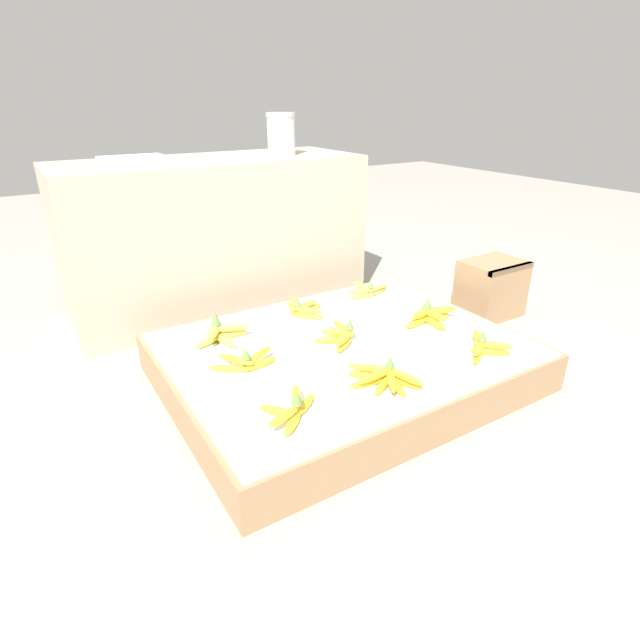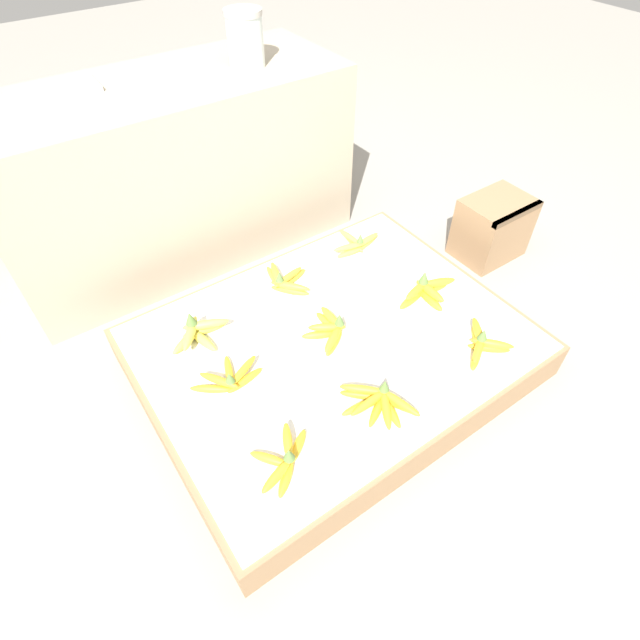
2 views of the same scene
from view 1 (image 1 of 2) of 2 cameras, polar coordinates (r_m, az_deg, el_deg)
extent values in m
plane|color=gray|center=(1.90, 2.65, -6.68)|extent=(10.00, 10.00, 0.00)
cube|color=#997551|center=(1.87, 2.69, -4.80)|extent=(1.26, 0.98, 0.14)
cube|color=silver|center=(1.83, 2.73, -2.80)|extent=(1.22, 0.95, 0.00)
cube|color=tan|center=(2.51, -11.75, 9.45)|extent=(1.39, 0.55, 0.72)
cube|color=#997551|center=(2.53, 18.93, 3.45)|extent=(0.28, 0.22, 0.27)
cube|color=brown|center=(2.44, 21.03, 5.43)|extent=(0.28, 0.02, 0.02)
ellipsoid|color=gold|center=(1.47, -1.67, -9.64)|extent=(0.11, 0.09, 0.03)
ellipsoid|color=gold|center=(1.44, -4.86, -10.34)|extent=(0.09, 0.11, 0.03)
ellipsoid|color=gold|center=(1.39, -3.14, -11.72)|extent=(0.10, 0.10, 0.03)
ellipsoid|color=gold|center=(1.46, -2.74, -8.66)|extent=(0.08, 0.11, 0.03)
ellipsoid|color=gold|center=(1.37, -4.20, -10.98)|extent=(0.12, 0.06, 0.03)
cone|color=#5B7F3D|center=(1.39, -2.67, -8.80)|extent=(0.03, 0.03, 0.04)
ellipsoid|color=gold|center=(1.61, 5.92, -6.36)|extent=(0.13, 0.12, 0.03)
ellipsoid|color=gold|center=(1.58, 5.83, -7.02)|extent=(0.15, 0.05, 0.03)
ellipsoid|color=gold|center=(1.58, 7.39, -7.17)|extent=(0.14, 0.10, 0.03)
ellipsoid|color=gold|center=(1.58, 8.49, -7.20)|extent=(0.06, 0.15, 0.03)
ellipsoid|color=gold|center=(1.60, 9.14, -6.89)|extent=(0.08, 0.15, 0.03)
ellipsoid|color=gold|center=(1.60, 5.87, -5.52)|extent=(0.13, 0.12, 0.03)
ellipsoid|color=gold|center=(1.57, 6.49, -6.31)|extent=(0.15, 0.04, 0.03)
ellipsoid|color=gold|center=(1.55, 8.15, -6.70)|extent=(0.10, 0.14, 0.03)
ellipsoid|color=gold|center=(1.57, 9.50, -6.35)|extent=(0.06, 0.15, 0.03)
cone|color=#5B7F3D|center=(1.58, 8.01, -4.65)|extent=(0.03, 0.03, 0.04)
ellipsoid|color=gold|center=(1.81, 17.67, -3.86)|extent=(0.13, 0.09, 0.03)
ellipsoid|color=gold|center=(1.85, 18.87, -3.42)|extent=(0.12, 0.11, 0.03)
ellipsoid|color=gold|center=(1.88, 17.66, -2.78)|extent=(0.11, 0.12, 0.03)
ellipsoid|color=gold|center=(1.81, 17.81, -2.96)|extent=(0.13, 0.09, 0.03)
ellipsoid|color=gold|center=(1.83, 19.14, -2.72)|extent=(0.11, 0.12, 0.03)
ellipsoid|color=gold|center=(1.87, 17.71, -2.04)|extent=(0.10, 0.13, 0.03)
cone|color=#5B7F3D|center=(1.82, 18.13, -1.60)|extent=(0.03, 0.03, 0.04)
ellipsoid|color=gold|center=(1.68, -6.86, -5.03)|extent=(0.14, 0.05, 0.02)
ellipsoid|color=gold|center=(1.72, -8.48, -4.43)|extent=(0.07, 0.13, 0.02)
ellipsoid|color=gold|center=(1.67, -10.45, -5.45)|extent=(0.12, 0.10, 0.02)
ellipsoid|color=gold|center=(1.69, -6.99, -3.97)|extent=(0.13, 0.08, 0.02)
ellipsoid|color=gold|center=(1.67, -9.62, -4.49)|extent=(0.09, 0.13, 0.02)
cone|color=#5B7F3D|center=(1.63, -8.39, -3.83)|extent=(0.03, 0.03, 0.04)
ellipsoid|color=yellow|center=(1.88, 2.25, -1.57)|extent=(0.04, 0.13, 0.03)
ellipsoid|color=yellow|center=(1.83, 1.33, -2.30)|extent=(0.12, 0.08, 0.03)
ellipsoid|color=yellow|center=(1.80, 2.79, -2.84)|extent=(0.12, 0.09, 0.03)
ellipsoid|color=yellow|center=(1.86, 2.60, -0.85)|extent=(0.03, 0.13, 0.03)
ellipsoid|color=yellow|center=(1.82, 2.06, -1.41)|extent=(0.12, 0.09, 0.03)
ellipsoid|color=yellow|center=(1.78, 2.68, -2.16)|extent=(0.12, 0.09, 0.03)
cone|color=#5B7F3D|center=(1.81, 3.45, -0.39)|extent=(0.03, 0.03, 0.04)
ellipsoid|color=gold|center=(2.00, 11.05, -0.24)|extent=(0.14, 0.05, 0.03)
ellipsoid|color=gold|center=(2.01, 12.87, -0.29)|extent=(0.04, 0.14, 0.03)
ellipsoid|color=gold|center=(2.07, 12.97, 0.35)|extent=(0.14, 0.06, 0.03)
ellipsoid|color=gold|center=(2.01, 11.58, 0.74)|extent=(0.14, 0.06, 0.03)
ellipsoid|color=gold|center=(2.01, 12.83, 0.64)|extent=(0.03, 0.14, 0.03)
ellipsoid|color=gold|center=(2.06, 13.61, 1.12)|extent=(0.14, 0.08, 0.03)
cone|color=#5B7F3D|center=(2.02, 12.20, 2.04)|extent=(0.04, 0.04, 0.05)
ellipsoid|color=#DBCC4C|center=(1.87, -12.32, -2.16)|extent=(0.15, 0.10, 0.03)
ellipsoid|color=#DBCC4C|center=(1.86, -11.02, -2.20)|extent=(0.06, 0.16, 0.03)
ellipsoid|color=#DBCC4C|center=(1.90, -10.58, -1.62)|extent=(0.16, 0.06, 0.03)
ellipsoid|color=#DBCC4C|center=(1.85, -12.03, -1.33)|extent=(0.12, 0.14, 0.03)
ellipsoid|color=#DBCC4C|center=(1.88, -10.43, -0.85)|extent=(0.15, 0.09, 0.03)
cone|color=#5B7F3D|center=(1.86, -11.87, 0.19)|extent=(0.04, 0.04, 0.05)
ellipsoid|color=gold|center=(2.03, -1.56, 0.54)|extent=(0.11, 0.13, 0.03)
ellipsoid|color=gold|center=(2.09, -1.29, 1.21)|extent=(0.15, 0.06, 0.03)
ellipsoid|color=gold|center=(2.10, -3.15, 1.31)|extent=(0.05, 0.15, 0.03)
ellipsoid|color=gold|center=(2.02, -1.46, 1.19)|extent=(0.11, 0.13, 0.03)
ellipsoid|color=gold|center=(2.07, -1.70, 1.69)|extent=(0.15, 0.06, 0.03)
ellipsoid|color=gold|center=(2.08, -2.89, 1.88)|extent=(0.07, 0.15, 0.03)
cone|color=#5B7F3D|center=(2.02, -2.61, 2.21)|extent=(0.03, 0.03, 0.04)
ellipsoid|color=gold|center=(2.31, 6.68, 3.28)|extent=(0.13, 0.06, 0.02)
ellipsoid|color=gold|center=(2.29, 5.20, 3.22)|extent=(0.03, 0.13, 0.02)
ellipsoid|color=gold|center=(2.24, 4.88, 2.72)|extent=(0.13, 0.04, 0.02)
ellipsoid|color=gold|center=(2.28, 6.55, 3.69)|extent=(0.13, 0.04, 0.02)
ellipsoid|color=gold|center=(2.29, 4.79, 3.88)|extent=(0.03, 0.13, 0.02)
ellipsoid|color=gold|center=(2.23, 4.63, 3.31)|extent=(0.13, 0.05, 0.02)
cone|color=#5B7F3D|center=(2.24, 5.83, 4.18)|extent=(0.03, 0.03, 0.04)
cylinder|color=silver|center=(2.53, -4.45, 20.20)|extent=(0.13, 0.13, 0.17)
cylinder|color=#B7B2A8|center=(2.52, -4.52, 22.36)|extent=(0.14, 0.14, 0.02)
cube|color=white|center=(2.46, -20.69, 16.90)|extent=(0.28, 0.17, 0.02)
camera|label=2|loc=(0.66, -3.40, 64.73)|focal=28.00mm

